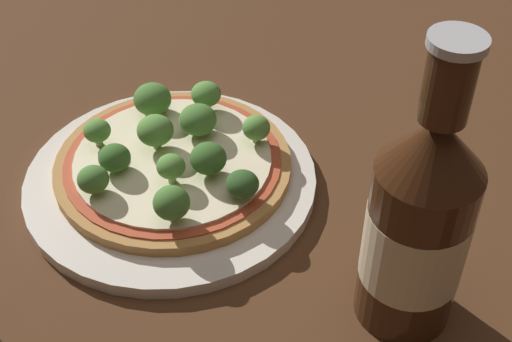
% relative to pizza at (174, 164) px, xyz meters
% --- Properties ---
extents(ground_plane, '(3.00, 3.00, 0.00)m').
position_rel_pizza_xyz_m(ground_plane, '(-0.00, 0.01, -0.02)').
color(ground_plane, '#4C2D19').
extents(plate, '(0.26, 0.26, 0.01)m').
position_rel_pizza_xyz_m(plate, '(-0.00, -0.01, -0.01)').
color(plate, silver).
rests_on(plate, ground_plane).
extents(pizza, '(0.21, 0.21, 0.01)m').
position_rel_pizza_xyz_m(pizza, '(0.00, 0.00, 0.00)').
color(pizza, '#B77F42').
rests_on(pizza, plate).
extents(broccoli_floret_0, '(0.03, 0.03, 0.03)m').
position_rel_pizza_xyz_m(broccoli_floret_0, '(0.04, -0.01, 0.02)').
color(broccoli_floret_0, '#89A866').
rests_on(broccoli_floret_0, pizza).
extents(broccoli_floret_1, '(0.03, 0.03, 0.03)m').
position_rel_pizza_xyz_m(broccoli_floret_1, '(-0.02, 0.01, 0.03)').
color(broccoli_floret_1, '#89A866').
rests_on(broccoli_floret_1, pizza).
extents(broccoli_floret_2, '(0.03, 0.03, 0.03)m').
position_rel_pizza_xyz_m(broccoli_floret_2, '(0.01, 0.08, 0.02)').
color(broccoli_floret_2, '#89A866').
rests_on(broccoli_floret_2, pizza).
extents(broccoli_floret_3, '(0.02, 0.02, 0.03)m').
position_rel_pizza_xyz_m(broccoli_floret_3, '(0.06, 0.04, 0.02)').
color(broccoli_floret_3, '#89A866').
rests_on(broccoli_floret_3, pizza).
extents(broccoli_floret_4, '(0.02, 0.02, 0.03)m').
position_rel_pizza_xyz_m(broccoli_floret_4, '(-0.07, -0.00, 0.02)').
color(broccoli_floret_4, '#89A866').
rests_on(broccoli_floret_4, pizza).
extents(broccoli_floret_5, '(0.03, 0.03, 0.03)m').
position_rel_pizza_xyz_m(broccoli_floret_5, '(0.01, 0.04, 0.02)').
color(broccoli_floret_5, '#89A866').
rests_on(broccoli_floret_5, pizza).
extents(broccoli_floret_6, '(0.03, 0.03, 0.03)m').
position_rel_pizza_xyz_m(broccoli_floret_6, '(0.03, -0.07, 0.03)').
color(broccoli_floret_6, '#89A866').
rests_on(broccoli_floret_6, pizza).
extents(broccoli_floret_7, '(0.03, 0.03, 0.02)m').
position_rel_pizza_xyz_m(broccoli_floret_7, '(-0.04, -0.03, 0.02)').
color(broccoli_floret_7, '#89A866').
rests_on(broccoli_floret_7, pizza).
extents(broccoli_floret_8, '(0.02, 0.02, 0.03)m').
position_rel_pizza_xyz_m(broccoli_floret_8, '(0.01, -0.03, 0.02)').
color(broccoli_floret_8, '#89A866').
rests_on(broccoli_floret_8, pizza).
extents(broccoli_floret_9, '(0.04, 0.04, 0.03)m').
position_rel_pizza_xyz_m(broccoli_floret_9, '(-0.04, 0.06, 0.02)').
color(broccoli_floret_9, '#89A866').
rests_on(broccoli_floret_9, pizza).
extents(broccoli_floret_10, '(0.03, 0.03, 0.02)m').
position_rel_pizza_xyz_m(broccoli_floret_10, '(0.07, -0.03, 0.02)').
color(broccoli_floret_10, '#89A866').
rests_on(broccoli_floret_10, pizza).
extents(broccoli_floret_11, '(0.03, 0.03, 0.03)m').
position_rel_pizza_xyz_m(broccoli_floret_11, '(-0.05, -0.06, 0.02)').
color(broccoli_floret_11, '#89A866').
rests_on(broccoli_floret_11, pizza).
extents(beer_bottle, '(0.07, 0.07, 0.23)m').
position_rel_pizza_xyz_m(beer_bottle, '(0.21, -0.09, 0.07)').
color(beer_bottle, '#381E0F').
rests_on(beer_bottle, ground_plane).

